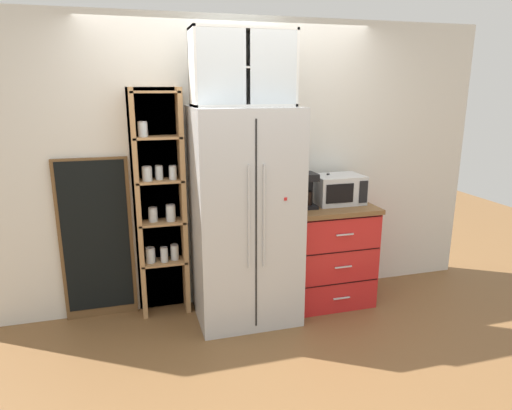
{
  "coord_description": "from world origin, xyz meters",
  "views": [
    {
      "loc": [
        -0.92,
        -3.54,
        1.96
      ],
      "look_at": [
        0.1,
        0.0,
        1.0
      ],
      "focal_mm": 31.66,
      "sensor_mm": 36.0,
      "label": 1
    }
  ],
  "objects_px": {
    "bottle_amber": "(332,193)",
    "chalkboard_menu": "(97,239)",
    "microwave": "(338,189)",
    "mug_red": "(330,200)",
    "bottle_clear": "(327,190)",
    "coffee_maker": "(305,190)",
    "refrigerator": "(245,216)"
  },
  "relations": [
    {
      "from": "bottle_clear",
      "to": "chalkboard_menu",
      "type": "bearing_deg",
      "value": 175.1
    },
    {
      "from": "refrigerator",
      "to": "microwave",
      "type": "height_order",
      "value": "refrigerator"
    },
    {
      "from": "mug_red",
      "to": "bottle_clear",
      "type": "height_order",
      "value": "bottle_clear"
    },
    {
      "from": "refrigerator",
      "to": "mug_red",
      "type": "distance_m",
      "value": 0.83
    },
    {
      "from": "bottle_amber",
      "to": "chalkboard_menu",
      "type": "distance_m",
      "value": 2.09
    },
    {
      "from": "mug_red",
      "to": "bottle_clear",
      "type": "xyz_separation_m",
      "value": [
        -0.0,
        0.06,
        0.08
      ]
    },
    {
      "from": "microwave",
      "to": "chalkboard_menu",
      "type": "bearing_deg",
      "value": 174.28
    },
    {
      "from": "coffee_maker",
      "to": "chalkboard_menu",
      "type": "relative_size",
      "value": 0.22
    },
    {
      "from": "mug_red",
      "to": "chalkboard_menu",
      "type": "relative_size",
      "value": 0.09
    },
    {
      "from": "coffee_maker",
      "to": "mug_red",
      "type": "xyz_separation_m",
      "value": [
        0.26,
        0.02,
        -0.11
      ]
    },
    {
      "from": "bottle_clear",
      "to": "bottle_amber",
      "type": "xyz_separation_m",
      "value": [
        0.0,
        -0.09,
        -0.01
      ]
    },
    {
      "from": "microwave",
      "to": "mug_red",
      "type": "bearing_deg",
      "value": -162.87
    },
    {
      "from": "coffee_maker",
      "to": "chalkboard_menu",
      "type": "height_order",
      "value": "chalkboard_menu"
    },
    {
      "from": "coffee_maker",
      "to": "mug_red",
      "type": "bearing_deg",
      "value": 3.56
    },
    {
      "from": "bottle_clear",
      "to": "bottle_amber",
      "type": "relative_size",
      "value": 1.08
    },
    {
      "from": "microwave",
      "to": "coffee_maker",
      "type": "distance_m",
      "value": 0.35
    },
    {
      "from": "microwave",
      "to": "refrigerator",
      "type": "bearing_deg",
      "value": -172.98
    },
    {
      "from": "chalkboard_menu",
      "to": "mug_red",
      "type": "bearing_deg",
      "value": -6.67
    },
    {
      "from": "bottle_clear",
      "to": "chalkboard_menu",
      "type": "xyz_separation_m",
      "value": [
        -2.05,
        0.18,
        -0.34
      ]
    },
    {
      "from": "mug_red",
      "to": "bottle_amber",
      "type": "height_order",
      "value": "bottle_amber"
    },
    {
      "from": "bottle_amber",
      "to": "mug_red",
      "type": "bearing_deg",
      "value": 86.24
    },
    {
      "from": "bottle_amber",
      "to": "chalkboard_menu",
      "type": "height_order",
      "value": "chalkboard_menu"
    },
    {
      "from": "refrigerator",
      "to": "coffee_maker",
      "type": "height_order",
      "value": "refrigerator"
    },
    {
      "from": "microwave",
      "to": "chalkboard_menu",
      "type": "distance_m",
      "value": 2.17
    },
    {
      "from": "refrigerator",
      "to": "mug_red",
      "type": "relative_size",
      "value": 14.96
    },
    {
      "from": "microwave",
      "to": "bottle_amber",
      "type": "distance_m",
      "value": 0.1
    },
    {
      "from": "refrigerator",
      "to": "mug_red",
      "type": "height_order",
      "value": "refrigerator"
    },
    {
      "from": "microwave",
      "to": "mug_red",
      "type": "distance_m",
      "value": 0.12
    },
    {
      "from": "bottle_clear",
      "to": "chalkboard_menu",
      "type": "relative_size",
      "value": 0.19
    },
    {
      "from": "coffee_maker",
      "to": "bottle_amber",
      "type": "bearing_deg",
      "value": -2.35
    },
    {
      "from": "mug_red",
      "to": "chalkboard_menu",
      "type": "height_order",
      "value": "chalkboard_menu"
    },
    {
      "from": "mug_red",
      "to": "coffee_maker",
      "type": "bearing_deg",
      "value": -176.44
    }
  ]
}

